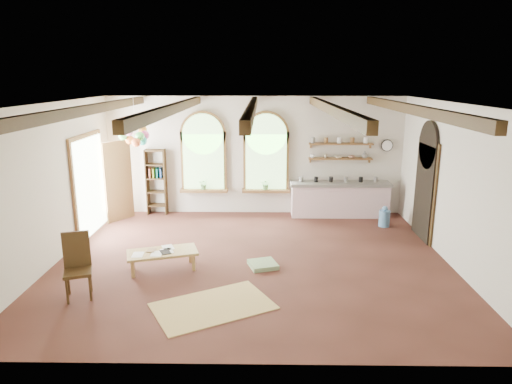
{
  "coord_description": "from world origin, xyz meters",
  "views": [
    {
      "loc": [
        0.22,
        -8.78,
        3.68
      ],
      "look_at": [
        0.07,
        0.6,
        1.31
      ],
      "focal_mm": 32.0,
      "sensor_mm": 36.0,
      "label": 1
    }
  ],
  "objects_px": {
    "balloon_cluster": "(135,134)",
    "side_chair": "(79,279)",
    "coffee_table": "(162,253)",
    "kitchen_counter": "(340,199)"
  },
  "relations": [
    {
      "from": "balloon_cluster",
      "to": "side_chair",
      "type": "bearing_deg",
      "value": -90.28
    },
    {
      "from": "side_chair",
      "to": "balloon_cluster",
      "type": "xyz_separation_m",
      "value": [
        0.02,
        3.94,
        2.0
      ]
    },
    {
      "from": "side_chair",
      "to": "balloon_cluster",
      "type": "relative_size",
      "value": 0.99
    },
    {
      "from": "side_chair",
      "to": "balloon_cluster",
      "type": "height_order",
      "value": "balloon_cluster"
    },
    {
      "from": "side_chair",
      "to": "kitchen_counter",
      "type": "bearing_deg",
      "value": 42.78
    },
    {
      "from": "coffee_table",
      "to": "side_chair",
      "type": "bearing_deg",
      "value": -135.36
    },
    {
      "from": "coffee_table",
      "to": "balloon_cluster",
      "type": "bearing_deg",
      "value": 112.81
    },
    {
      "from": "side_chair",
      "to": "balloon_cluster",
      "type": "distance_m",
      "value": 4.42
    },
    {
      "from": "coffee_table",
      "to": "balloon_cluster",
      "type": "relative_size",
      "value": 1.28
    },
    {
      "from": "coffee_table",
      "to": "balloon_cluster",
      "type": "height_order",
      "value": "balloon_cluster"
    }
  ]
}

